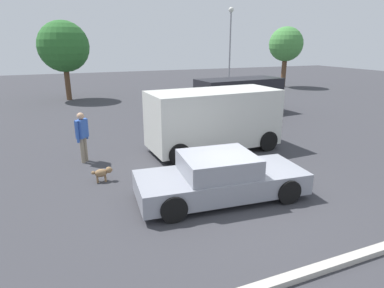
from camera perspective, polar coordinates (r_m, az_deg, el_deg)
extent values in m
plane|color=#38383D|center=(8.80, 6.22, -9.24)|extent=(80.00, 80.00, 0.00)
cube|color=gray|center=(8.60, 5.12, -6.67)|extent=(4.53, 2.10, 0.54)
cube|color=gray|center=(8.37, 4.58, -3.50)|extent=(1.98, 1.74, 0.50)
cube|color=slate|center=(8.72, 9.93, -2.85)|extent=(0.19, 1.47, 0.42)
cube|color=slate|center=(8.10, -1.18, -4.17)|extent=(0.19, 1.47, 0.42)
cylinder|color=black|center=(9.93, 11.35, -4.27)|extent=(0.66, 0.27, 0.64)
cylinder|color=black|center=(8.67, 16.49, -7.98)|extent=(0.66, 0.27, 0.64)
cylinder|color=black|center=(8.96, -5.87, -6.46)|extent=(0.66, 0.27, 0.64)
cylinder|color=black|center=(7.53, -3.28, -11.27)|extent=(0.66, 0.27, 0.64)
ellipsoid|color=olive|center=(9.94, -15.69, -4.91)|extent=(0.37, 0.26, 0.24)
sphere|color=olive|center=(9.92, -14.39, -4.41)|extent=(0.19, 0.19, 0.19)
sphere|color=olive|center=(9.93, -14.00, -4.41)|extent=(0.09, 0.09, 0.09)
cylinder|color=olive|center=(10.07, -14.98, -5.68)|extent=(0.06, 0.06, 0.17)
cylinder|color=olive|center=(9.95, -14.91, -5.97)|extent=(0.06, 0.06, 0.17)
cylinder|color=olive|center=(10.06, -16.28, -5.82)|extent=(0.06, 0.06, 0.17)
cylinder|color=olive|center=(9.94, -16.23, -6.10)|extent=(0.06, 0.06, 0.17)
sphere|color=olive|center=(9.92, -16.96, -4.84)|extent=(0.11, 0.11, 0.11)
cube|color=silver|center=(12.15, 3.81, 4.58)|extent=(4.90, 2.21, 2.05)
cube|color=slate|center=(11.14, -6.97, 5.68)|extent=(0.12, 1.71, 0.82)
cylinder|color=black|center=(10.81, -2.32, -1.80)|extent=(0.77, 0.28, 0.76)
cylinder|color=black|center=(12.51, -5.68, 0.82)|extent=(0.77, 0.28, 0.76)
cylinder|color=black|center=(12.57, 13.09, 0.53)|extent=(0.77, 0.28, 0.76)
cylinder|color=black|center=(14.06, 8.37, 2.58)|extent=(0.77, 0.28, 0.76)
cube|color=black|center=(18.98, 8.25, 8.68)|extent=(5.05, 2.37, 1.74)
cube|color=slate|center=(17.66, 1.79, 9.46)|extent=(0.18, 1.68, 0.70)
cylinder|color=black|center=(17.33, 4.90, 5.57)|extent=(0.82, 0.31, 0.80)
cylinder|color=black|center=(18.92, 1.88, 6.63)|extent=(0.82, 0.31, 0.80)
cylinder|color=black|center=(19.51, 14.24, 6.43)|extent=(0.82, 0.31, 0.80)
cylinder|color=black|center=(20.93, 10.87, 7.38)|extent=(0.82, 0.31, 0.80)
cylinder|color=gray|center=(11.60, -18.67, -1.08)|extent=(0.13, 0.13, 0.87)
cylinder|color=gray|center=(11.73, -18.20, -0.83)|extent=(0.13, 0.13, 0.87)
cube|color=#3359B2|center=(11.47, -18.79, 2.57)|extent=(0.44, 0.46, 0.62)
cylinder|color=#3359B2|center=(11.30, -19.46, 2.00)|extent=(0.09, 0.09, 0.73)
cylinder|color=#3359B2|center=(11.67, -18.09, 2.61)|extent=(0.09, 0.09, 0.73)
sphere|color=tan|center=(11.37, -18.99, 4.65)|extent=(0.24, 0.24, 0.24)
cube|color=#B7B2A8|center=(6.56, 20.68, -20.06)|extent=(8.54, 0.20, 0.12)
cylinder|color=gray|center=(30.34, 6.65, 15.98)|extent=(0.14, 0.14, 6.49)
sphere|color=silver|center=(30.45, 6.89, 22.35)|extent=(0.44, 0.44, 0.44)
cylinder|color=brown|center=(31.54, 15.78, 12.04)|extent=(0.43, 0.43, 2.67)
sphere|color=#478C42|center=(31.43, 16.16, 16.49)|extent=(3.00, 3.00, 3.00)
cylinder|color=brown|center=(24.98, -20.97, 9.97)|extent=(0.36, 0.36, 2.38)
sphere|color=#2D6B2D|center=(24.83, -21.61, 15.64)|extent=(3.45, 3.45, 3.45)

